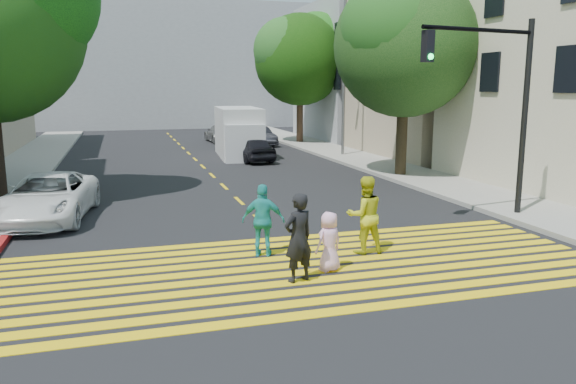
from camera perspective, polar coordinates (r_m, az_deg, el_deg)
name	(u,v)px	position (r m, az deg, el deg)	size (l,w,h in m)	color
ground	(331,287)	(11.43, 4.37, -9.61)	(120.00, 120.00, 0.00)	black
sidewalk_left	(31,161)	(32.56, -24.68, 2.84)	(3.00, 40.00, 0.15)	gray
sidewalk_right	(383,166)	(28.16, 9.64, 2.59)	(3.00, 60.00, 0.15)	gray
curb_red	(8,234)	(16.74, -26.57, -3.87)	(0.20, 8.00, 0.16)	maroon
crosswalk	(310,267)	(12.56, 2.27, -7.67)	(13.40, 5.30, 0.01)	yellow
lane_line	(192,156)	(32.97, -9.76, 3.62)	(0.12, 34.40, 0.01)	yellow
building_right_tan	(457,68)	(34.62, 16.82, 11.94)	(10.00, 10.00, 10.00)	tan
building_right_grey	(375,73)	(44.24, 8.84, 11.88)	(10.00, 10.00, 10.00)	gray
backdrop_block	(158,66)	(58.16, -13.09, 12.40)	(30.00, 8.00, 12.00)	gray
tree_right_near	(406,37)	(25.26, 11.90, 15.11)	(7.91, 7.87, 8.89)	black
tree_right_far	(301,55)	(39.61, 1.33, 13.77)	(6.90, 6.30, 9.04)	#3F2716
pedestrian_man	(298,238)	(11.43, 1.05, -4.68)	(0.68, 0.44, 1.86)	black
pedestrian_woman	(365,215)	(13.54, 7.81, -2.32)	(0.91, 0.71, 1.87)	gold
pedestrian_child	(329,242)	(12.19, 4.20, -5.05)	(0.64, 0.42, 1.32)	#F4B6E2
pedestrian_extra	(263,220)	(13.19, -2.52, -2.90)	(1.01, 0.42, 1.72)	teal
white_sedan	(48,197)	(18.25, -23.24, -0.50)	(2.31, 5.00, 1.39)	white
dark_car_near	(253,149)	(30.23, -3.60, 4.40)	(1.58, 3.93, 1.34)	black
silver_car	(221,133)	(40.93, -6.80, 5.95)	(1.82, 4.49, 1.30)	gray
dark_car_parked	(259,136)	(38.42, -2.98, 5.69)	(1.35, 3.86, 1.27)	black
white_van	(239,134)	(32.12, -4.99, 5.91)	(2.66, 6.05, 2.78)	silver
traffic_signal	(499,92)	(17.47, 20.66, 9.52)	(3.99, 0.89, 5.89)	black
street_lamp	(341,58)	(32.03, 5.43, 13.36)	(2.16, 0.59, 9.57)	slate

